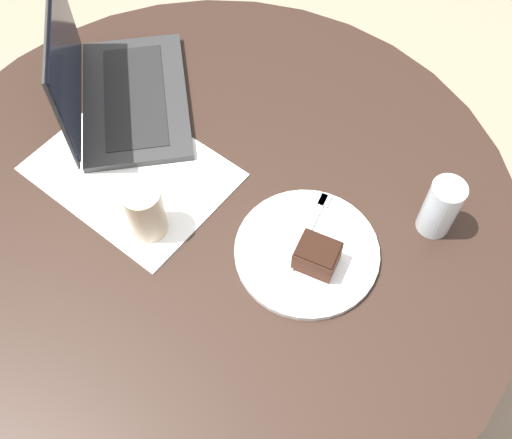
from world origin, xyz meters
The scene contains 9 objects.
ground_plane centered at (0.00, 0.00, 0.00)m, with size 12.00×12.00×0.00m, color gray.
dining_table centered at (0.00, 0.00, 0.59)m, with size 1.17×1.17×0.71m.
paper_document centered at (0.16, -0.06, 0.71)m, with size 0.45×0.41×0.00m.
plate centered at (-0.19, 0.06, 0.72)m, with size 0.25×0.25×0.01m.
cake_slice centered at (-0.21, 0.09, 0.75)m, with size 0.08×0.08×0.05m.
fork centered at (-0.19, 0.01, 0.73)m, with size 0.07×0.17×0.00m.
coffee_glass centered at (0.09, 0.05, 0.77)m, with size 0.07×0.07×0.11m.
water_glass centered at (-0.41, -0.03, 0.77)m, with size 0.06×0.06×0.12m.
laptop centered at (0.23, -0.23, 0.76)m, with size 0.31×0.39×0.24m.
Camera 1 is at (-0.18, 0.57, 1.65)m, focal length 42.00 mm.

